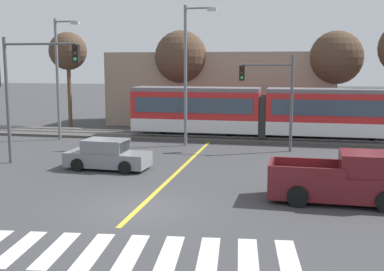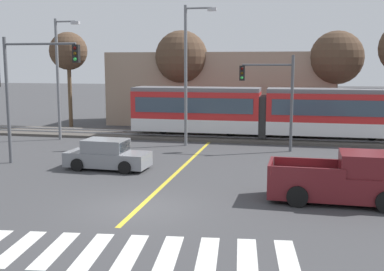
{
  "view_description": "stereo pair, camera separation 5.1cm",
  "coord_description": "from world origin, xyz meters",
  "px_view_note": "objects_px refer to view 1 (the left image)",
  "views": [
    {
      "loc": [
        5.44,
        -16.38,
        5.33
      ],
      "look_at": [
        0.4,
        7.74,
        1.6
      ],
      "focal_mm": 45.0,
      "sensor_mm": 36.0,
      "label": 1
    },
    {
      "loc": [
        5.49,
        -16.37,
        5.33
      ],
      "look_at": [
        0.4,
        7.74,
        1.6
      ],
      "focal_mm": 45.0,
      "sensor_mm": 36.0,
      "label": 2
    }
  ],
  "objects_px": {
    "street_lamp_centre": "(188,68)",
    "bare_tree_far_west": "(68,52)",
    "bare_tree_west": "(181,57)",
    "sedan_crossing": "(107,155)",
    "traffic_light_mid_left": "(30,80)",
    "street_lamp_west": "(59,72)",
    "traffic_light_far_right": "(273,90)",
    "bare_tree_east": "(336,58)",
    "pickup_truck": "(344,181)",
    "light_rail_tram": "(263,111)"
  },
  "relations": [
    {
      "from": "traffic_light_far_right",
      "to": "bare_tree_east",
      "type": "bearing_deg",
      "value": 65.84
    },
    {
      "from": "street_lamp_centre",
      "to": "bare_tree_east",
      "type": "xyz_separation_m",
      "value": [
        9.78,
        8.99,
        0.69
      ]
    },
    {
      "from": "bare_tree_west",
      "to": "bare_tree_east",
      "type": "xyz_separation_m",
      "value": [
        12.31,
        0.08,
        -0.09
      ]
    },
    {
      "from": "sedan_crossing",
      "to": "pickup_truck",
      "type": "xyz_separation_m",
      "value": [
        11.09,
        -3.73,
        0.14
      ]
    },
    {
      "from": "traffic_light_mid_left",
      "to": "street_lamp_west",
      "type": "relative_size",
      "value": 0.8
    },
    {
      "from": "pickup_truck",
      "to": "bare_tree_east",
      "type": "xyz_separation_m",
      "value": [
        1.22,
        20.34,
        4.86
      ]
    },
    {
      "from": "light_rail_tram",
      "to": "sedan_crossing",
      "type": "distance_m",
      "value": 13.24
    },
    {
      "from": "traffic_light_far_right",
      "to": "street_lamp_west",
      "type": "distance_m",
      "value": 14.69
    },
    {
      "from": "traffic_light_mid_left",
      "to": "bare_tree_west",
      "type": "distance_m",
      "value": 16.81
    },
    {
      "from": "pickup_truck",
      "to": "bare_tree_far_west",
      "type": "distance_m",
      "value": 27.86
    },
    {
      "from": "street_lamp_west",
      "to": "street_lamp_centre",
      "type": "bearing_deg",
      "value": -3.71
    },
    {
      "from": "sedan_crossing",
      "to": "traffic_light_mid_left",
      "type": "distance_m",
      "value": 5.71
    },
    {
      "from": "street_lamp_west",
      "to": "bare_tree_east",
      "type": "bearing_deg",
      "value": 23.87
    },
    {
      "from": "sedan_crossing",
      "to": "pickup_truck",
      "type": "distance_m",
      "value": 11.71
    },
    {
      "from": "street_lamp_centre",
      "to": "street_lamp_west",
      "type": "bearing_deg",
      "value": 176.29
    },
    {
      "from": "traffic_light_mid_left",
      "to": "pickup_truck",
      "type": "bearing_deg",
      "value": -14.81
    },
    {
      "from": "light_rail_tram",
      "to": "street_lamp_centre",
      "type": "distance_m",
      "value": 6.47
    },
    {
      "from": "bare_tree_far_west",
      "to": "bare_tree_west",
      "type": "height_order",
      "value": "bare_tree_west"
    },
    {
      "from": "street_lamp_west",
      "to": "bare_tree_east",
      "type": "xyz_separation_m",
      "value": [
        18.97,
        8.39,
        1.03
      ]
    },
    {
      "from": "sedan_crossing",
      "to": "street_lamp_west",
      "type": "xyz_separation_m",
      "value": [
        -6.66,
        8.22,
        3.97
      ]
    },
    {
      "from": "traffic_light_far_right",
      "to": "street_lamp_centre",
      "type": "relative_size",
      "value": 0.65
    },
    {
      "from": "pickup_truck",
      "to": "bare_tree_far_west",
      "type": "bearing_deg",
      "value": 137.69
    },
    {
      "from": "light_rail_tram",
      "to": "bare_tree_far_west",
      "type": "height_order",
      "value": "bare_tree_far_west"
    },
    {
      "from": "traffic_light_mid_left",
      "to": "bare_tree_east",
      "type": "xyz_separation_m",
      "value": [
        16.61,
        16.27,
        1.27
      ]
    },
    {
      "from": "light_rail_tram",
      "to": "street_lamp_west",
      "type": "height_order",
      "value": "street_lamp_west"
    },
    {
      "from": "bare_tree_far_west",
      "to": "bare_tree_west",
      "type": "relative_size",
      "value": 0.98
    },
    {
      "from": "sedan_crossing",
      "to": "traffic_light_mid_left",
      "type": "height_order",
      "value": "traffic_light_mid_left"
    },
    {
      "from": "traffic_light_mid_left",
      "to": "bare_tree_far_west",
      "type": "bearing_deg",
      "value": 108.6
    },
    {
      "from": "traffic_light_mid_left",
      "to": "traffic_light_far_right",
      "type": "xyz_separation_m",
      "value": [
        12.24,
        6.54,
        -0.7
      ]
    },
    {
      "from": "sedan_crossing",
      "to": "bare_tree_east",
      "type": "bearing_deg",
      "value": 53.45
    },
    {
      "from": "light_rail_tram",
      "to": "traffic_light_far_right",
      "type": "relative_size",
      "value": 3.19
    },
    {
      "from": "bare_tree_west",
      "to": "street_lamp_west",
      "type": "bearing_deg",
      "value": -128.68
    },
    {
      "from": "bare_tree_west",
      "to": "bare_tree_east",
      "type": "distance_m",
      "value": 12.31
    },
    {
      "from": "pickup_truck",
      "to": "street_lamp_centre",
      "type": "bearing_deg",
      "value": 127.02
    },
    {
      "from": "street_lamp_west",
      "to": "bare_tree_east",
      "type": "height_order",
      "value": "street_lamp_west"
    },
    {
      "from": "sedan_crossing",
      "to": "bare_tree_east",
      "type": "distance_m",
      "value": 21.27
    },
    {
      "from": "sedan_crossing",
      "to": "street_lamp_centre",
      "type": "height_order",
      "value": "street_lamp_centre"
    },
    {
      "from": "street_lamp_west",
      "to": "bare_tree_west",
      "type": "distance_m",
      "value": 10.71
    },
    {
      "from": "light_rail_tram",
      "to": "traffic_light_mid_left",
      "type": "height_order",
      "value": "traffic_light_mid_left"
    },
    {
      "from": "bare_tree_far_west",
      "to": "light_rail_tram",
      "type": "bearing_deg",
      "value": -12.44
    },
    {
      "from": "traffic_light_far_right",
      "to": "bare_tree_west",
      "type": "relative_size",
      "value": 0.73
    },
    {
      "from": "pickup_truck",
      "to": "traffic_light_mid_left",
      "type": "distance_m",
      "value": 16.32
    },
    {
      "from": "sedan_crossing",
      "to": "bare_tree_far_west",
      "type": "bearing_deg",
      "value": 121.87
    },
    {
      "from": "street_lamp_centre",
      "to": "bare_tree_far_west",
      "type": "height_order",
      "value": "street_lamp_centre"
    },
    {
      "from": "bare_tree_far_west",
      "to": "sedan_crossing",
      "type": "bearing_deg",
      "value": -58.13
    },
    {
      "from": "bare_tree_far_west",
      "to": "bare_tree_east",
      "type": "distance_m",
      "value": 21.53
    },
    {
      "from": "bare_tree_far_west",
      "to": "bare_tree_east",
      "type": "bearing_deg",
      "value": 5.17
    },
    {
      "from": "pickup_truck",
      "to": "bare_tree_west",
      "type": "distance_m",
      "value": 23.62
    },
    {
      "from": "pickup_truck",
      "to": "street_lamp_centre",
      "type": "relative_size",
      "value": 0.61
    },
    {
      "from": "traffic_light_far_right",
      "to": "street_lamp_centre",
      "type": "bearing_deg",
      "value": 172.14
    }
  ]
}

